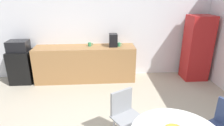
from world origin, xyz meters
TOP-DOWN VIEW (x-y plane):
  - wall_back at (0.00, 3.00)m, footprint 6.00×0.10m
  - counter_block at (-0.33, 2.65)m, footprint 2.53×0.60m
  - mini_fridge at (-1.95, 2.65)m, footprint 0.54×0.54m
  - microwave at (-1.95, 2.65)m, footprint 0.48×0.38m
  - locker_cabinet at (2.55, 2.55)m, footprint 0.60×0.50m
  - chair_gray at (0.40, 0.38)m, footprint 0.57×0.57m
  - chair_navy at (1.70, -0.02)m, footprint 0.56×0.56m
  - mug_white at (0.53, 2.64)m, footprint 0.13×0.08m
  - mug_green at (-0.20, 2.70)m, footprint 0.13×0.08m
  - coffee_maker at (0.39, 2.65)m, footprint 0.20×0.24m

SIDE VIEW (x-z plane):
  - mini_fridge at x=-1.95m, z-range 0.00..0.83m
  - counter_block at x=-0.33m, z-range 0.00..0.90m
  - chair_gray at x=0.40m, z-range 0.11..0.94m
  - chair_navy at x=1.70m, z-range 0.11..0.94m
  - locker_cabinet at x=2.55m, z-range 0.00..1.66m
  - mug_white at x=0.53m, z-range 0.90..1.00m
  - mug_green at x=-0.20m, z-range 0.90..1.00m
  - microwave at x=-1.95m, z-range 0.83..1.09m
  - coffee_maker at x=0.39m, z-range 0.90..1.22m
  - wall_back at x=0.00m, z-range 0.00..2.60m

